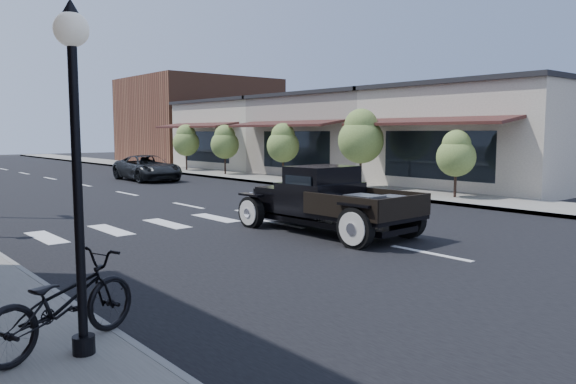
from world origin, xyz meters
TOP-DOWN VIEW (x-y plane):
  - ground at (0.00, 0.00)m, footprint 120.00×120.00m
  - road at (0.00, 15.00)m, footprint 14.00×80.00m
  - road_markings at (0.00, 10.00)m, footprint 12.00×60.00m
  - sidewalk_right at (8.50, 15.00)m, footprint 3.00×80.00m
  - storefront_near at (15.00, 4.00)m, footprint 10.00×9.00m
  - storefront_mid at (15.00, 13.00)m, footprint 10.00×9.00m
  - storefront_far at (15.00, 22.00)m, footprint 10.00×9.00m
  - far_building_right at (15.50, 32.00)m, footprint 11.00×10.00m
  - lamp_post_a at (-7.60, -4.00)m, footprint 0.36×0.36m
  - small_tree_a at (8.30, 1.92)m, footprint 1.43×1.43m
  - small_tree_b at (8.30, 6.65)m, footprint 1.97×1.97m
  - small_tree_c at (8.30, 11.94)m, footprint 1.65×1.65m
  - small_tree_d at (8.30, 17.20)m, footprint 1.63×1.63m
  - small_tree_e at (8.30, 21.62)m, footprint 1.67×1.67m
  - hotrod_pickup at (0.06, 0.13)m, footprint 2.55×5.10m
  - second_car at (3.52, 17.34)m, footprint 2.40×4.86m
  - motorcycle at (-7.70, -3.68)m, footprint 2.09×1.31m

SIDE VIEW (x-z plane):
  - ground at x=0.00m, z-range 0.00..0.00m
  - road_markings at x=0.00m, z-range -0.03..0.03m
  - road at x=0.00m, z-range 0.00..0.02m
  - sidewalk_right at x=8.50m, z-range 0.00..0.15m
  - second_car at x=3.52m, z-range 0.00..1.33m
  - motorcycle at x=-7.70m, z-range 0.15..1.18m
  - hotrod_pickup at x=0.06m, z-range 0.00..1.73m
  - small_tree_a at x=8.30m, z-range 0.15..2.54m
  - small_tree_d at x=8.30m, z-range 0.15..2.87m
  - small_tree_c at x=8.30m, z-range 0.15..2.89m
  - small_tree_e at x=8.30m, z-range 0.15..2.93m
  - small_tree_b at x=8.30m, z-range 0.15..3.43m
  - lamp_post_a at x=-7.60m, z-range 0.15..3.89m
  - storefront_near at x=15.00m, z-range 0.00..4.50m
  - storefront_mid at x=15.00m, z-range 0.00..4.50m
  - storefront_far at x=15.00m, z-range 0.00..4.50m
  - far_building_right at x=15.50m, z-range 0.00..7.00m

